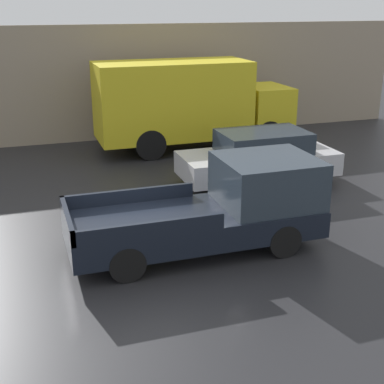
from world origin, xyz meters
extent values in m
plane|color=#232326|center=(0.00, 0.00, 0.00)|extent=(60.00, 60.00, 0.00)
cube|color=gray|center=(0.00, 10.77, 2.19)|extent=(28.00, 0.15, 4.39)
cube|color=black|center=(1.33, 0.14, 0.61)|extent=(5.49, 2.08, 0.57)
cube|color=#28333D|center=(3.03, 0.14, 1.43)|extent=(2.09, 1.95, 1.06)
cube|color=black|center=(0.09, 1.13, 1.05)|extent=(3.02, 0.10, 0.31)
cube|color=black|center=(0.09, -0.85, 1.05)|extent=(3.02, 0.10, 0.31)
cube|color=black|center=(-1.37, 0.14, 1.05)|extent=(0.10, 2.08, 0.31)
cylinder|color=black|center=(3.03, 1.06, 0.37)|extent=(0.74, 0.26, 0.74)
cylinder|color=black|center=(3.03, -0.78, 0.37)|extent=(0.74, 0.26, 0.74)
cylinder|color=black|center=(-0.38, 1.06, 0.37)|extent=(0.74, 0.26, 0.74)
cylinder|color=black|center=(-0.38, -0.78, 0.37)|extent=(0.74, 0.26, 0.74)
cube|color=silver|center=(4.61, 3.91, 0.62)|extent=(4.68, 1.93, 0.67)
cube|color=#28333D|center=(4.75, 3.91, 1.27)|extent=(2.58, 1.70, 0.63)
cylinder|color=black|center=(6.06, 4.78, 0.34)|extent=(0.68, 0.22, 0.68)
cylinder|color=black|center=(6.06, 3.04, 0.34)|extent=(0.68, 0.22, 0.68)
cylinder|color=black|center=(3.15, 4.78, 0.34)|extent=(0.68, 0.22, 0.68)
cylinder|color=black|center=(3.15, 3.04, 0.34)|extent=(0.68, 0.22, 0.68)
cube|color=gold|center=(6.94, 8.38, 1.34)|extent=(1.58, 2.20, 1.67)
cube|color=gold|center=(3.27, 8.38, 1.85)|extent=(5.46, 2.31, 2.70)
cylinder|color=black|center=(6.65, 9.40, 0.53)|extent=(1.06, 0.30, 1.06)
cylinder|color=black|center=(6.65, 7.35, 0.53)|extent=(1.06, 0.30, 1.06)
cylinder|color=black|center=(2.16, 9.40, 0.53)|extent=(1.06, 0.30, 1.06)
cylinder|color=black|center=(2.16, 7.35, 0.53)|extent=(1.06, 0.30, 1.06)
camera|label=1|loc=(-2.11, -10.04, 5.19)|focal=50.00mm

